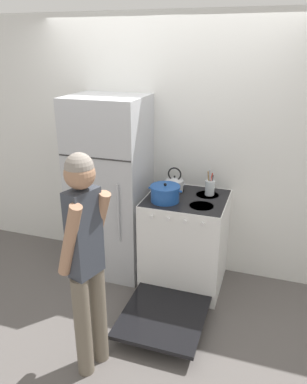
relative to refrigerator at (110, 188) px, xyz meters
name	(u,v)px	position (x,y,z in m)	size (l,w,h in m)	color
ground_plane	(165,259)	(0.50, 0.31, -0.91)	(14.00, 14.00, 0.00)	#5B5654
wall_back	(168,149)	(0.50, 0.34, 0.37)	(10.00, 0.06, 2.55)	silver
refrigerator	(110,188)	(0.00, 0.00, 0.00)	(0.73, 0.64, 1.82)	#B7BABF
stove_range	(184,243)	(0.80, -0.07, -0.45)	(0.75, 1.43, 0.92)	white
dutch_oven_pot	(165,193)	(0.63, -0.17, 0.09)	(0.31, 0.27, 0.17)	#1E4C9E
tea_kettle	(175,184)	(0.64, 0.10, 0.09)	(0.22, 0.17, 0.24)	silver
utensil_jar	(210,187)	(0.99, 0.11, 0.09)	(0.09, 0.09, 0.26)	silver
person	(86,256)	(0.42, -1.29, 0.04)	(0.33, 0.39, 1.66)	#6B6051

